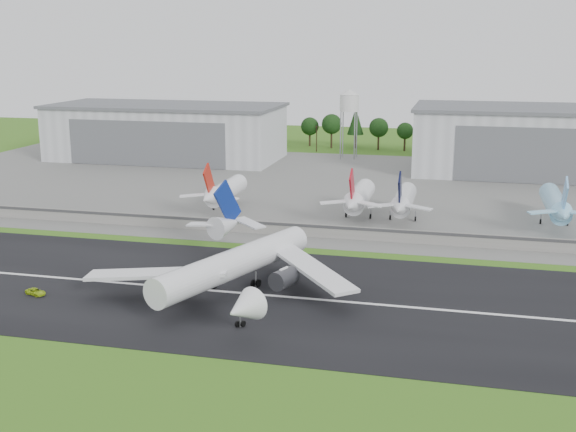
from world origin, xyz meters
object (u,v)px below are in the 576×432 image
(main_airliner, at_px, (234,270))
(parked_jet_red_b, at_px, (358,198))
(parked_jet_navy, at_px, (403,201))
(parked_jet_skyblue, at_px, (556,205))
(ground_vehicle, at_px, (36,292))
(parked_jet_red_a, at_px, (223,192))

(main_airliner, bearing_deg, parked_jet_red_b, -81.52)
(parked_jet_navy, xyz_separation_m, parked_jet_skyblue, (40.69, 5.01, 0.02))
(ground_vehicle, relative_size, parked_jet_red_a, 0.14)
(main_airliner, relative_size, parked_jet_navy, 1.83)
(parked_jet_red_a, height_order, parked_jet_navy, parked_jet_red_a)
(ground_vehicle, xyz_separation_m, parked_jet_red_b, (52.95, 77.20, 5.52))
(main_airliner, xyz_separation_m, parked_jet_navy, (27.39, 66.95, 1.14))
(ground_vehicle, xyz_separation_m, parked_jet_red_a, (13.04, 77.17, 5.36))
(ground_vehicle, distance_m, parked_jet_red_b, 93.77)
(ground_vehicle, distance_m, parked_jet_red_a, 78.45)
(parked_jet_navy, bearing_deg, parked_jet_red_a, 179.99)
(parked_jet_skyblue, bearing_deg, parked_jet_red_b, -174.66)
(ground_vehicle, distance_m, parked_jet_skyblue, 134.38)
(parked_jet_red_b, xyz_separation_m, parked_jet_navy, (12.56, -0.03, -0.21))
(main_airliner, relative_size, parked_jet_red_a, 1.83)
(parked_jet_red_b, bearing_deg, parked_jet_skyblue, 5.34)
(ground_vehicle, bearing_deg, parked_jet_navy, -20.32)
(parked_jet_skyblue, bearing_deg, main_airliner, -133.41)
(parked_jet_red_b, height_order, parked_jet_skyblue, parked_jet_red_b)
(main_airliner, bearing_deg, parked_jet_skyblue, -112.45)
(ground_vehicle, xyz_separation_m, parked_jet_navy, (65.51, 77.16, 5.31))
(ground_vehicle, bearing_deg, parked_jet_skyblue, -32.25)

